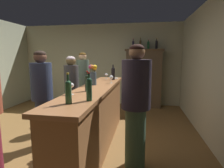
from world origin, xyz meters
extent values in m
plane|color=brown|center=(0.00, 0.00, 0.00)|extent=(7.59, 7.59, 0.00)
cube|color=#B7B694|center=(0.00, 2.98, 1.30)|extent=(5.32, 0.12, 2.60)
cube|color=#915B33|center=(0.68, -0.12, 0.50)|extent=(0.46, 2.83, 1.01)
cube|color=#A2673D|center=(0.68, -0.12, 1.03)|extent=(0.52, 2.95, 0.05)
cube|color=brown|center=(1.46, 2.69, 0.89)|extent=(1.07, 0.35, 1.78)
cube|color=brown|center=(1.46, 2.69, 1.75)|extent=(1.15, 0.41, 0.06)
cylinder|color=black|center=(0.80, 0.89, 1.17)|extent=(0.08, 0.08, 0.23)
sphere|color=black|center=(0.80, 0.89, 1.29)|extent=(0.08, 0.08, 0.08)
cylinder|color=black|center=(0.80, 0.89, 1.33)|extent=(0.03, 0.03, 0.08)
cylinder|color=black|center=(0.80, 0.89, 1.38)|extent=(0.03, 0.03, 0.02)
cylinder|color=#254E33|center=(0.85, -1.03, 1.17)|extent=(0.06, 0.06, 0.23)
sphere|color=#254E33|center=(0.85, -1.03, 1.29)|extent=(0.06, 0.06, 0.06)
cylinder|color=#254E33|center=(0.85, -1.03, 1.33)|extent=(0.03, 0.03, 0.08)
cylinder|color=red|center=(0.85, -1.03, 1.37)|extent=(0.03, 0.03, 0.02)
cylinder|color=#203222|center=(0.66, -0.47, 1.16)|extent=(0.07, 0.07, 0.20)
sphere|color=#203222|center=(0.66, -0.47, 1.26)|extent=(0.07, 0.07, 0.07)
cylinder|color=#203222|center=(0.66, -0.47, 1.30)|extent=(0.03, 0.03, 0.07)
cylinder|color=red|center=(0.66, -0.47, 1.34)|extent=(0.03, 0.03, 0.02)
cylinder|color=#295332|center=(0.68, -1.19, 1.17)|extent=(0.07, 0.07, 0.22)
sphere|color=#295332|center=(0.68, -1.19, 1.27)|extent=(0.07, 0.07, 0.07)
cylinder|color=#295332|center=(0.68, -1.19, 1.32)|extent=(0.02, 0.02, 0.10)
cylinder|color=gold|center=(0.68, -1.19, 1.38)|extent=(0.03, 0.03, 0.02)
cylinder|color=white|center=(0.62, 1.04, 1.06)|extent=(0.07, 0.07, 0.00)
cylinder|color=white|center=(0.62, 1.04, 1.09)|extent=(0.01, 0.01, 0.06)
ellipsoid|color=white|center=(0.62, 1.04, 1.15)|extent=(0.08, 0.08, 0.06)
ellipsoid|color=maroon|center=(0.62, 1.04, 1.14)|extent=(0.06, 0.06, 0.02)
cylinder|color=white|center=(0.86, 0.38, 1.06)|extent=(0.06, 0.06, 0.00)
cylinder|color=white|center=(0.86, 0.38, 1.10)|extent=(0.01, 0.01, 0.07)
ellipsoid|color=white|center=(0.86, 0.38, 1.17)|extent=(0.07, 0.07, 0.08)
cylinder|color=white|center=(0.52, -0.74, 1.06)|extent=(0.07, 0.07, 0.00)
cylinder|color=white|center=(0.52, -0.74, 1.11)|extent=(0.01, 0.01, 0.09)
ellipsoid|color=white|center=(0.52, -0.74, 1.18)|extent=(0.07, 0.07, 0.06)
cylinder|color=#3E5569|center=(0.58, 0.10, 1.17)|extent=(0.12, 0.12, 0.23)
cylinder|color=#38602D|center=(0.61, 0.11, 1.28)|extent=(0.01, 0.01, 0.17)
sphere|color=yellow|center=(0.61, 0.11, 1.37)|extent=(0.08, 0.08, 0.08)
cylinder|color=#38602D|center=(0.59, 0.14, 1.27)|extent=(0.01, 0.01, 0.16)
sphere|color=orange|center=(0.59, 0.14, 1.35)|extent=(0.09, 0.09, 0.09)
cylinder|color=#38602D|center=(0.55, 0.14, 1.29)|extent=(0.01, 0.01, 0.19)
sphere|color=orange|center=(0.55, 0.14, 1.38)|extent=(0.07, 0.07, 0.07)
cylinder|color=#38602D|center=(0.54, 0.09, 1.29)|extent=(0.01, 0.01, 0.18)
sphere|color=#C1457D|center=(0.54, 0.09, 1.38)|extent=(0.07, 0.07, 0.07)
cylinder|color=#38602D|center=(0.58, 0.06, 1.29)|extent=(0.01, 0.01, 0.19)
sphere|color=orange|center=(0.58, 0.06, 1.38)|extent=(0.06, 0.06, 0.06)
cylinder|color=white|center=(0.79, 1.11, 1.06)|extent=(0.19, 0.19, 0.01)
cylinder|color=#252235|center=(1.12, 2.69, 1.89)|extent=(0.07, 0.07, 0.22)
sphere|color=#252235|center=(1.12, 2.69, 2.00)|extent=(0.07, 0.07, 0.07)
cylinder|color=#252235|center=(1.12, 2.69, 2.04)|extent=(0.02, 0.02, 0.08)
cylinder|color=#AD2529|center=(1.12, 2.69, 2.09)|extent=(0.03, 0.03, 0.02)
cylinder|color=#43331C|center=(1.34, 2.69, 1.90)|extent=(0.07, 0.07, 0.24)
sphere|color=#43331C|center=(1.34, 2.69, 2.02)|extent=(0.07, 0.07, 0.07)
cylinder|color=#43331C|center=(1.34, 2.69, 2.07)|extent=(0.02, 0.02, 0.10)
cylinder|color=gold|center=(1.34, 2.69, 2.13)|extent=(0.03, 0.03, 0.02)
cylinder|color=#143D1E|center=(1.58, 2.69, 1.88)|extent=(0.07, 0.07, 0.19)
sphere|color=#143D1E|center=(1.58, 2.69, 1.97)|extent=(0.07, 0.07, 0.07)
cylinder|color=#143D1E|center=(1.58, 2.69, 2.01)|extent=(0.02, 0.02, 0.07)
cylinder|color=red|center=(1.58, 2.69, 2.05)|extent=(0.03, 0.03, 0.02)
cylinder|color=black|center=(1.81, 2.69, 1.89)|extent=(0.07, 0.07, 0.22)
sphere|color=black|center=(1.81, 2.69, 2.00)|extent=(0.07, 0.07, 0.07)
cylinder|color=black|center=(1.81, 2.69, 2.04)|extent=(0.03, 0.03, 0.08)
cylinder|color=gold|center=(1.81, 2.69, 2.09)|extent=(0.03, 0.03, 0.02)
cylinder|color=#A08F8E|center=(-0.08, 1.47, 0.41)|extent=(0.23, 0.23, 0.83)
cylinder|color=#4D6355|center=(-0.08, 1.47, 1.15)|extent=(0.31, 0.31, 0.65)
sphere|color=#E3AC80|center=(-0.08, 1.47, 1.56)|extent=(0.20, 0.20, 0.20)
ellipsoid|color=#573B11|center=(-0.08, 1.47, 1.61)|extent=(0.19, 0.19, 0.11)
cylinder|color=#273149|center=(-0.23, -0.20, 0.41)|extent=(0.25, 0.25, 0.83)
cylinder|color=#26304A|center=(-0.23, -0.20, 1.14)|extent=(0.35, 0.35, 0.63)
sphere|color=brown|center=(-0.23, -0.20, 1.55)|extent=(0.21, 0.21, 0.21)
ellipsoid|color=black|center=(-0.23, -0.20, 1.60)|extent=(0.20, 0.20, 0.12)
cylinder|color=#ADA48D|center=(-0.11, 0.80, 0.39)|extent=(0.23, 0.23, 0.77)
cylinder|color=#373637|center=(-0.11, 0.80, 1.07)|extent=(0.32, 0.32, 0.60)
sphere|color=brown|center=(-0.11, 0.80, 1.46)|extent=(0.21, 0.21, 0.21)
ellipsoid|color=#B9A5A6|center=(-0.11, 0.80, 1.51)|extent=(0.20, 0.20, 0.11)
cylinder|color=#3F5F48|center=(1.36, -0.55, 0.43)|extent=(0.28, 0.28, 0.86)
cylinder|color=#2E2737|center=(1.36, -0.55, 1.19)|extent=(0.40, 0.40, 0.66)
sphere|color=#926541|center=(1.36, -0.55, 1.61)|extent=(0.21, 0.21, 0.21)
ellipsoid|color=black|center=(1.36, -0.55, 1.66)|extent=(0.20, 0.20, 0.12)
camera|label=1|loc=(1.45, -2.96, 1.55)|focal=29.03mm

